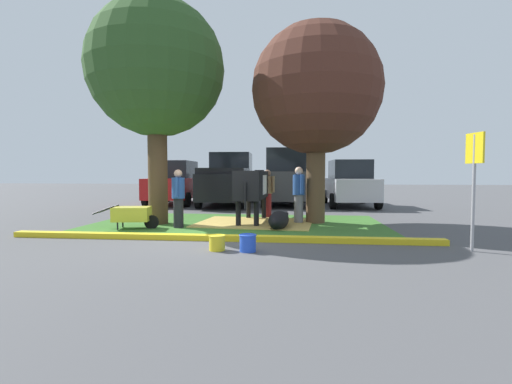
{
  "coord_description": "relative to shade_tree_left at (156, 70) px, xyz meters",
  "views": [
    {
      "loc": [
        1.99,
        -7.74,
        1.45
      ],
      "look_at": [
        0.85,
        2.83,
        0.9
      ],
      "focal_mm": 25.49,
      "sensor_mm": 36.0,
      "label": 1
    }
  ],
  "objects": [
    {
      "name": "sedan_silver",
      "position": [
        6.24,
        6.47,
        -3.34
      ],
      "size": [
        2.15,
        4.46,
        2.02
      ],
      "color": "silver",
      "rests_on": "ground"
    },
    {
      "name": "parking_sign",
      "position": [
        7.14,
        -2.84,
        -2.78
      ],
      "size": [
        0.14,
        0.44,
        2.19
      ],
      "color": "#99999E",
      "rests_on": "ground"
    },
    {
      "name": "grass_island",
      "position": [
        2.23,
        0.22,
        -4.32
      ],
      "size": [
        8.2,
        4.7,
        0.02
      ],
      "primitive_type": "cube",
      "color": "#386B28",
      "rests_on": "ground"
    },
    {
      "name": "ground_plane",
      "position": [
        1.87,
        -2.17,
        -4.33
      ],
      "size": [
        80.0,
        80.0,
        0.0
      ],
      "primitive_type": "plane",
      "color": "#4C4C4F"
    },
    {
      "name": "bucket_yellow",
      "position": [
        2.41,
        -3.27,
        -4.18
      ],
      "size": [
        0.32,
        0.32,
        0.29
      ],
      "color": "yellow",
      "rests_on": "ground"
    },
    {
      "name": "person_visitor_near",
      "position": [
        3.97,
        0.54,
        -3.45
      ],
      "size": [
        0.34,
        0.49,
        1.63
      ],
      "color": "slate",
      "rests_on": "ground"
    },
    {
      "name": "sedan_red",
      "position": [
        -1.7,
        6.61,
        -3.34
      ],
      "size": [
        2.15,
        4.46,
        2.02
      ],
      "color": "red",
      "rests_on": "ground"
    },
    {
      "name": "hay_bedding",
      "position": [
        2.72,
        0.36,
        -4.3
      ],
      "size": [
        3.41,
        2.69,
        0.04
      ],
      "primitive_type": "cube",
      "rotation": [
        0.0,
        0.0,
        -0.09
      ],
      "color": "tan",
      "rests_on": "ground"
    },
    {
      "name": "curb_yellow",
      "position": [
        2.23,
        -2.28,
        -4.27
      ],
      "size": [
        9.4,
        0.24,
        0.12
      ],
      "primitive_type": "cube",
      "color": "yellow",
      "rests_on": "ground"
    },
    {
      "name": "calf_lying",
      "position": [
        3.45,
        -0.57,
        -4.09
      ],
      "size": [
        0.67,
        1.33,
        0.48
      ],
      "color": "black",
      "rests_on": "ground"
    },
    {
      "name": "person_handler",
      "position": [
        0.81,
        -0.67,
        -3.5
      ],
      "size": [
        0.34,
        0.53,
        1.55
      ],
      "color": "black",
      "rests_on": "ground"
    },
    {
      "name": "shade_tree_left",
      "position": [
        0.0,
        0.0,
        0.0
      ],
      "size": [
        3.79,
        3.79,
        6.27
      ],
      "color": "#4C3823",
      "rests_on": "ground"
    },
    {
      "name": "cow_holstein",
      "position": [
        2.62,
        0.67,
        -3.23
      ],
      "size": [
        0.77,
        3.14,
        1.56
      ],
      "color": "black",
      "rests_on": "ground"
    },
    {
      "name": "wheelbarrow",
      "position": [
        -0.31,
        -0.97,
        -3.94
      ],
      "size": [
        1.62,
        0.77,
        0.63
      ],
      "color": "gold",
      "rests_on": "ground"
    },
    {
      "name": "bucket_blue",
      "position": [
        3.0,
        -3.3,
        -4.16
      ],
      "size": [
        0.33,
        0.33,
        0.32
      ],
      "color": "blue",
      "rests_on": "ground"
    },
    {
      "name": "suv_dark_grey",
      "position": [
        3.44,
        6.78,
        -3.06
      ],
      "size": [
        2.26,
        4.67,
        2.52
      ],
      "color": "#3D3D42",
      "rests_on": "ground"
    },
    {
      "name": "pickup_truck_black",
      "position": [
        0.85,
        6.48,
        -3.21
      ],
      "size": [
        2.38,
        5.47,
        2.42
      ],
      "color": "black",
      "rests_on": "ground"
    },
    {
      "name": "person_visitor_far",
      "position": [
        2.97,
        1.8,
        -3.49
      ],
      "size": [
        0.48,
        0.34,
        1.56
      ],
      "color": "maroon",
      "rests_on": "ground"
    },
    {
      "name": "shade_tree_right",
      "position": [
        4.45,
        0.71,
        -0.51
      ],
      "size": [
        3.71,
        3.71,
        5.71
      ],
      "color": "brown",
      "rests_on": "ground"
    }
  ]
}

